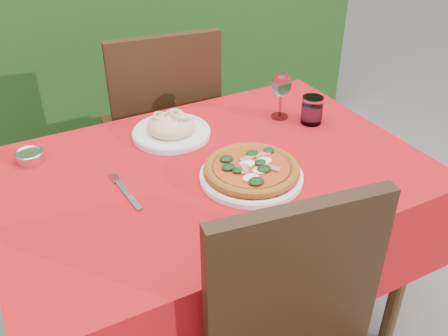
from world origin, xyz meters
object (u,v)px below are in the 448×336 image
wine_glass (282,87)px  steel_ramekin (30,157)px  chair_far (163,124)px  pasta_plate (171,129)px  pizza_plate (251,171)px  water_glass (312,111)px  fork (128,195)px

wine_glass → steel_ramekin: wine_glass is taller
steel_ramekin → chair_far: bearing=33.2°
pasta_plate → steel_ramekin: 0.45m
pizza_plate → steel_ramekin: (-0.54, 0.40, -0.01)m
pizza_plate → water_glass: bearing=29.4°
chair_far → pizza_plate: size_ratio=3.03×
wine_glass → steel_ramekin: 0.85m
fork → steel_ramekin: size_ratio=2.74×
water_glass → steel_ramekin: water_glass is taller
chair_far → wine_glass: (0.26, -0.49, 0.30)m
fork → pasta_plate: bearing=43.5°
chair_far → pizza_plate: bearing=95.0°
water_glass → fork: water_glass is taller
pizza_plate → wine_glass: bearing=45.0°
pasta_plate → fork: pasta_plate is taller
water_glass → wine_glass: (-0.07, 0.09, 0.07)m
chair_far → fork: 0.80m
pizza_plate → fork: size_ratio=1.49×
fork → steel_ramekin: 0.37m
wine_glass → fork: bearing=-162.3°
pizza_plate → pasta_plate: pasta_plate is taller
pizza_plate → pasta_plate: size_ratio=1.25×
wine_glass → pizza_plate: bearing=-135.0°
pasta_plate → steel_ramekin: bearing=172.9°
water_glass → steel_ramekin: bearing=167.7°
wine_glass → fork: 0.67m
pasta_plate → steel_ramekin: size_ratio=3.26×
chair_far → fork: (-0.37, -0.69, 0.19)m
pizza_plate → wine_glass: wine_glass is taller
fork → steel_ramekin: (-0.20, 0.31, 0.01)m
water_glass → steel_ramekin: 0.93m
steel_ramekin → wine_glass: bearing=-7.6°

